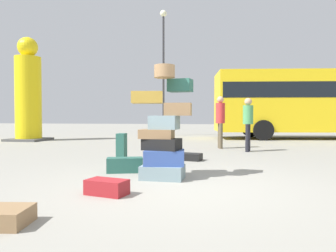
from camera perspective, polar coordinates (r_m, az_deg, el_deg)
The scene contains 11 objects.
ground_plane at distance 4.86m, azimuth 2.68°, elevation -10.65°, with size 80.00×80.00×0.00m, color gray.
suitcase_tower at distance 5.28m, azimuth -0.85°, elevation -1.46°, with size 1.07×0.67×1.89m.
suitcase_teal_upright_blue at distance 7.53m, azimuth -8.46°, elevation -3.79°, with size 0.20×0.31×0.64m, color #26594C.
suitcase_teal_behind_tower at distance 5.94m, azimuth -7.88°, elevation -7.05°, with size 0.66×0.28×0.28m, color #26594C.
suitcase_maroon_right_side at distance 4.32m, azimuth -11.09°, elevation -10.88°, with size 0.54×0.30×0.20m, color maroon.
suitcase_black_foreground_far at distance 7.52m, azimuth 3.81°, elevation -5.61°, with size 0.60×0.34×0.17m, color black.
person_bearded_onlooker at distance 10.39m, azimuth 9.52°, elevation 1.57°, with size 0.30×0.34×1.71m.
person_tourist_with_camera at distance 9.61m, azimuth 14.39°, elevation 1.14°, with size 0.30×0.34×1.60m.
yellow_dummy_statue at distance 14.97m, azimuth -24.13°, elevation 5.24°, with size 1.53×1.53×4.49m.
parked_bus at distance 16.77m, azimuth 27.64°, elevation 4.21°, with size 11.05×3.95×3.15m.
lamp_post at distance 17.60m, azimuth -0.85°, elevation 12.75°, with size 0.36×0.36×6.88m.
Camera 1 is at (0.62, -4.71, 1.04)m, focal length 33.41 mm.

